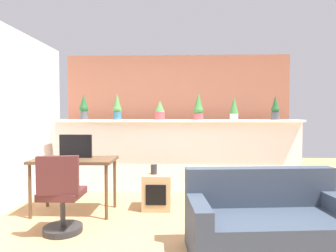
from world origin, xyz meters
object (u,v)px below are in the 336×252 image
object	(u,v)px
potted_plant_0	(84,107)
couch	(269,225)
potted_plant_3	(198,108)
office_chair	(61,200)
potted_plant_5	(275,109)
desk	(74,165)
potted_plant_4	(234,108)
side_cube_shelf	(157,191)
tv_monitor	(76,146)
potted_plant_1	(117,108)
vase_on_shelf	(154,169)
potted_plant_2	(160,110)

from	to	relation	value
potted_plant_0	couch	bearing A→B (deg)	-42.52
potted_plant_3	office_chair	bearing A→B (deg)	-130.86
potted_plant_5	desk	size ratio (longest dim) A/B	0.38
potted_plant_4	desk	world-z (taller)	potted_plant_4
side_cube_shelf	couch	world-z (taller)	couch
tv_monitor	side_cube_shelf	bearing A→B (deg)	6.92
potted_plant_3	couch	bearing A→B (deg)	-77.21
tv_monitor	potted_plant_5	bearing A→B (deg)	19.32
potted_plant_3	side_cube_shelf	size ratio (longest dim) A/B	0.94
potted_plant_0	tv_monitor	size ratio (longest dim) A/B	1.00
potted_plant_3	side_cube_shelf	xyz separation A→B (m)	(-0.66, -0.98, -1.22)
potted_plant_5	couch	xyz separation A→B (m)	(-0.79, -2.29, -1.17)
potted_plant_0	office_chair	size ratio (longest dim) A/B	0.50
potted_plant_1	vase_on_shelf	xyz separation A→B (m)	(0.72, -0.94, -0.90)
potted_plant_1	potted_plant_3	xyz separation A→B (m)	(1.42, 0.05, -0.00)
potted_plant_0	office_chair	xyz separation A→B (m)	(0.36, -1.95, -1.09)
potted_plant_2	tv_monitor	distance (m)	1.68
potted_plant_3	couch	size ratio (longest dim) A/B	0.29
vase_on_shelf	potted_plant_0	bearing A→B (deg)	142.66
potted_plant_3	potted_plant_4	size ratio (longest dim) A/B	1.19
side_cube_shelf	vase_on_shelf	xyz separation A→B (m)	(-0.04, -0.01, 0.32)
potted_plant_2	potted_plant_3	xyz separation A→B (m)	(0.68, -0.03, 0.05)
vase_on_shelf	potted_plant_4	bearing A→B (deg)	36.88
tv_monitor	vase_on_shelf	distance (m)	1.14
vase_on_shelf	office_chair	bearing A→B (deg)	-135.96
potted_plant_4	vase_on_shelf	distance (m)	1.87
tv_monitor	office_chair	world-z (taller)	tv_monitor
tv_monitor	side_cube_shelf	distance (m)	1.31
potted_plant_0	desk	bearing A→B (deg)	-78.10
potted_plant_0	potted_plant_1	world-z (taller)	potted_plant_1
potted_plant_1	potted_plant_5	distance (m)	2.74
office_chair	couch	xyz separation A→B (m)	(2.19, -0.39, -0.11)
potted_plant_3	potted_plant_0	bearing A→B (deg)	179.28
desk	side_cube_shelf	world-z (taller)	desk
potted_plant_0	couch	xyz separation A→B (m)	(2.56, -2.35, -1.20)
potted_plant_2	potted_plant_3	world-z (taller)	potted_plant_3
potted_plant_4	office_chair	size ratio (longest dim) A/B	0.44
potted_plant_0	potted_plant_3	distance (m)	2.03
potted_plant_5	office_chair	size ratio (longest dim) A/B	0.47
potted_plant_0	potted_plant_3	xyz separation A→B (m)	(2.03, -0.03, -0.01)
potted_plant_0	tv_monitor	world-z (taller)	potted_plant_0
potted_plant_3	office_chair	distance (m)	2.77
potted_plant_2	vase_on_shelf	distance (m)	1.33
potted_plant_2	tv_monitor	world-z (taller)	potted_plant_2
desk	side_cube_shelf	size ratio (longest dim) A/B	2.20
vase_on_shelf	potted_plant_1	bearing A→B (deg)	127.35
potted_plant_3	couch	world-z (taller)	potted_plant_3
potted_plant_0	potted_plant_2	xyz separation A→B (m)	(1.36, 0.00, -0.06)
office_chair	potted_plant_1	bearing A→B (deg)	82.48
side_cube_shelf	potted_plant_0	bearing A→B (deg)	143.76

